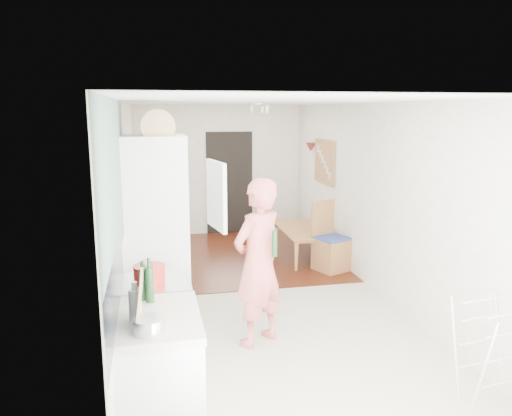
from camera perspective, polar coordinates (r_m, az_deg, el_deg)
name	(u,v)px	position (r m, az deg, el deg)	size (l,w,h in m)	color
room_shell	(257,203)	(6.32, 0.12, 0.60)	(3.20, 7.00, 2.50)	white
floor	(257,296)	(6.67, 0.12, -10.02)	(3.20, 7.00, 0.01)	beige
wood_floor_overlay	(234,256)	(8.39, -2.56, -5.51)	(3.20, 3.30, 0.01)	#521E0F
sage_wall_panel	(115,181)	(4.12, -15.84, 2.98)	(0.02, 3.00, 1.30)	gray
tile_splashback	(116,288)	(3.75, -15.71, -8.82)	(0.02, 1.90, 0.50)	black
doorway_recess	(230,183)	(9.78, -3.04, 2.84)	(0.90, 0.04, 2.00)	black
base_cabinet	(160,376)	(4.04, -10.90, -18.32)	(0.60, 0.90, 0.86)	white
worktop	(158,319)	(3.84, -11.16, -12.32)	(0.62, 0.92, 0.06)	silver
range_cooker	(158,332)	(4.71, -11.13, -13.76)	(0.60, 0.60, 0.88)	white
cooker_top	(156,284)	(4.53, -11.35, -8.47)	(0.60, 0.60, 0.04)	silver
fridge_housing	(157,236)	(5.46, -11.27, -3.18)	(0.66, 0.66, 2.15)	white
fridge_door	(216,195)	(5.11, -4.56, 1.47)	(0.56, 0.04, 0.70)	white
fridge_interior	(185,192)	(5.38, -8.16, 1.87)	(0.02, 0.52, 0.66)	white
pinboard	(325,162)	(8.53, 7.86, 5.26)	(0.03, 0.90, 0.70)	tan
pinboard_frame	(324,162)	(8.52, 7.77, 5.26)	(0.01, 0.94, 0.74)	#A46433
wall_sconce	(311,147)	(9.11, 6.27, 6.93)	(0.18, 0.18, 0.16)	maroon
person	(258,248)	(5.08, 0.22, -4.56)	(0.75, 0.49, 2.06)	#E26962
dining_table	(306,245)	(8.28, 5.78, -4.27)	(1.22, 0.68, 0.43)	#A46433
dining_chair	(332,237)	(7.60, 8.67, -3.31)	(0.44, 0.44, 1.05)	#A46433
stool	(260,251)	(7.90, 0.48, -4.96)	(0.33, 0.33, 0.43)	#A46433
grey_drape	(259,232)	(7.79, 0.40, -2.79)	(0.43, 0.43, 0.19)	gray
drying_rack	(492,354)	(4.69, 25.36, -14.84)	(0.44, 0.40, 0.87)	white
bread_bin	(158,126)	(5.22, -11.16, 9.17)	(0.36, 0.34, 0.19)	tan
red_casserole	(149,274)	(4.47, -12.09, -7.43)	(0.28, 0.28, 0.16)	red
steel_pan	(149,326)	(3.53, -12.09, -13.00)	(0.22, 0.22, 0.11)	silver
held_bottle	(274,244)	(4.94, 2.13, -4.10)	(0.06, 0.06, 0.26)	#1C3F1D
bottle_a	(150,285)	(4.03, -12.06, -8.55)	(0.07, 0.07, 0.29)	#1C3F1D
bottle_b	(143,284)	(4.09, -12.81, -8.51)	(0.06, 0.06, 0.26)	#1C3F1D
bottle_c	(135,304)	(3.75, -13.64, -10.65)	(0.09, 0.09, 0.22)	beige
pepper_mill_front	(148,283)	(4.21, -12.28, -8.36)	(0.05, 0.05, 0.19)	tan
pepper_mill_back	(146,279)	(4.28, -12.41, -7.88)	(0.06, 0.06, 0.22)	tan
chopping_boards	(139,300)	(3.61, -13.22, -10.22)	(0.04, 0.28, 0.38)	tan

